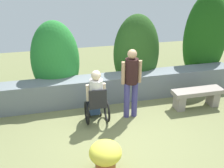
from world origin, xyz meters
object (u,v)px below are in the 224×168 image
Objects in this scene: flower_pot_terracotta_by_wall at (105,155)px; person_standing_companion at (131,79)px; stone_bench at (197,96)px; person_in_wheelchair at (96,98)px.

person_standing_companion is at bearing 59.27° from flower_pot_terracotta_by_wall.
flower_pot_terracotta_by_wall is (-1.00, -1.68, -0.65)m from person_standing_companion.
person_in_wheelchair is at bearing 177.39° from stone_bench.
person_in_wheelchair is (-2.69, -0.07, 0.29)m from stone_bench.
flower_pot_terracotta_by_wall reaches higher than stone_bench.
stone_bench is 1.96m from person_standing_companion.
person_in_wheelchair is at bearing 84.78° from flower_pot_terracotta_by_wall.
person_in_wheelchair is 2.23× the size of flower_pot_terracotta_by_wall.
person_standing_companion is (0.85, 0.04, 0.37)m from person_in_wheelchair.
stone_bench is at bearing 31.21° from flower_pot_terracotta_by_wall.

